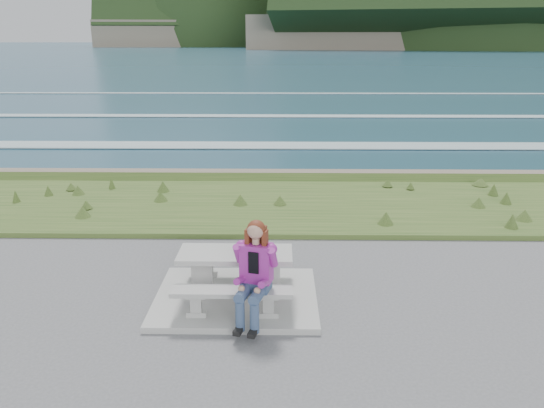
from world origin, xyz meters
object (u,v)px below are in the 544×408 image
(picnic_table, at_px, (235,262))
(bench_landward, at_px, (232,295))
(seated_woman, at_px, (253,287))
(bench_seaward, at_px, (239,258))

(picnic_table, height_order, bench_landward, picnic_table)
(bench_landward, bearing_deg, picnic_table, 90.00)
(seated_woman, bearing_deg, picnic_table, 126.07)
(picnic_table, bearing_deg, bench_seaward, 90.00)
(picnic_table, distance_m, seated_woman, 0.90)
(bench_landward, bearing_deg, bench_seaward, 90.00)
(bench_seaward, bearing_deg, picnic_table, -90.00)
(picnic_table, xyz_separation_m, bench_landward, (0.00, -0.70, -0.23))
(bench_landward, height_order, seated_woman, seated_woman)
(bench_landward, distance_m, bench_seaward, 1.40)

